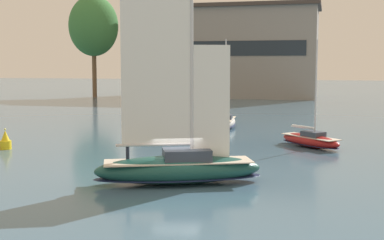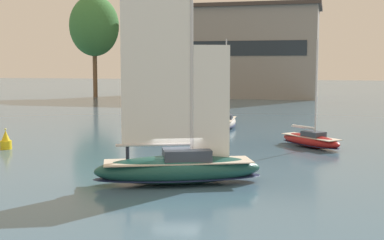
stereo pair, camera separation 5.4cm
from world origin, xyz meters
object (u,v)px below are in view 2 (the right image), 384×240
Objects in this scene: tree_shore_center at (94,26)px; sailboat_main at (179,165)px; sailboat_moored_mid_channel at (311,140)px; sailboat_moored_far_slip at (226,122)px; channel_buoy at (6,141)px.

tree_shore_center is 1.58× the size of sailboat_main.
sailboat_moored_mid_channel is 14.26m from sailboat_moored_far_slip.
sailboat_main is 1.51× the size of sailboat_moored_mid_channel.
sailboat_main is at bearing -26.83° from channel_buoy.
tree_shore_center is at bearing 128.20° from sailboat_moored_far_slip.
sailboat_main is 7.84× the size of channel_buoy.
tree_shore_center is at bearing 128.26° from sailboat_moored_mid_channel.
tree_shore_center is 2.38× the size of sailboat_moored_mid_channel.
tree_shore_center is at bearing 117.83° from sailboat_main.
sailboat_main reaches higher than sailboat_moored_mid_channel.
channel_buoy is (-22.71, -6.88, 0.06)m from sailboat_moored_mid_channel.
tree_shore_center reaches higher than channel_buoy.
sailboat_moored_far_slip reaches higher than channel_buoy.
sailboat_moored_far_slip reaches higher than sailboat_moored_mid_channel.
tree_shore_center reaches higher than sailboat_moored_far_slip.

